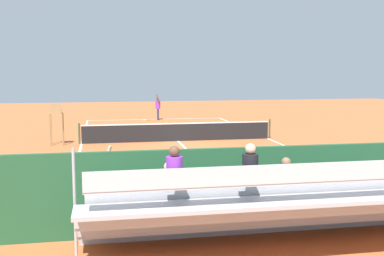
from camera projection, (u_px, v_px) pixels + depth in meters
The scene contains 13 objects.
ground_plane at pixel (178, 141), 25.37m from camera, with size 60.00×60.00×0.00m, color #BC6033.
court_line_markings at pixel (178, 141), 25.40m from camera, with size 10.10×22.20×0.01m.
tennis_net at pixel (178, 132), 25.30m from camera, with size 10.30×0.10×1.07m.
backdrop_wall at pixel (269, 187), 11.59m from camera, with size 18.00×0.16×2.00m, color #235633.
bleacher_stand at pixel (282, 206), 10.25m from camera, with size 9.06×2.40×2.48m.
umpire_chair at pixel (56, 119), 23.94m from camera, with size 0.67×0.67×2.14m.
courtside_bench at pixel (367, 191), 12.93m from camera, with size 1.80×0.40×0.93m.
equipment_bag at pixel (293, 210), 12.45m from camera, with size 0.90×0.36×0.36m, color #334C8C.
tennis_player at pixel (158, 106), 35.44m from camera, with size 0.41×0.55×1.93m.
tennis_racket at pixel (145, 120), 35.47m from camera, with size 0.58×0.36×0.03m.
tennis_ball_near at pixel (136, 125), 32.30m from camera, with size 0.07×0.07×0.07m, color #CCDB33.
tennis_ball_far at pixel (166, 121), 34.48m from camera, with size 0.07×0.07×0.07m, color #CCDB33.
line_judge at pixel (107, 183), 11.98m from camera, with size 0.38×0.54×1.93m.
Camera 1 is at (3.94, 24.78, 3.88)m, focal length 44.72 mm.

